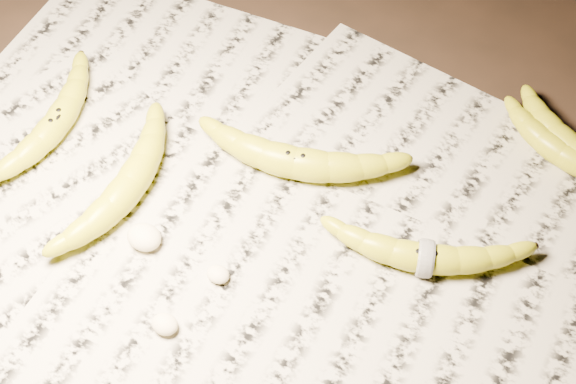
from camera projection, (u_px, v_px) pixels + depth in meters
The scene contains 12 objects.
ground at pixel (250, 234), 0.90m from camera, with size 3.00×3.00×0.00m, color black.
newspaper_patch at pixel (252, 211), 0.91m from camera, with size 0.90×0.70×0.01m, color #B0AB96.
banana_left_a at pixel (55, 121), 0.96m from camera, with size 0.20×0.06×0.03m, color gold, non-canonical shape.
banana_left_b at pixel (129, 184), 0.91m from camera, with size 0.20×0.06×0.04m, color gold, non-canonical shape.
banana_center at pixel (296, 161), 0.93m from camera, with size 0.22×0.06×0.04m, color gold, non-canonical shape.
banana_taped at pixel (425, 256), 0.86m from camera, with size 0.20×0.05×0.03m, color gold, non-canonical shape.
banana_upper_a at pixel (564, 152), 0.94m from camera, with size 0.17×0.05×0.03m, color gold, non-canonical shape.
banana_upper_b at pixel (573, 148), 0.94m from camera, with size 0.17×0.06×0.04m, color gold, non-canonical shape.
measuring_tape at pixel (425, 256), 0.86m from camera, with size 0.04×0.04×0.00m, color white.
flesh_chunk_a at pixel (144, 235), 0.88m from camera, with size 0.04×0.03×0.02m, color beige.
flesh_chunk_b at pixel (164, 323), 0.82m from camera, with size 0.03×0.02×0.02m, color beige.
flesh_chunk_c at pixel (218, 273), 0.85m from camera, with size 0.03×0.02×0.01m, color beige.
Camera 1 is at (0.27, -0.40, 0.76)m, focal length 50.00 mm.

